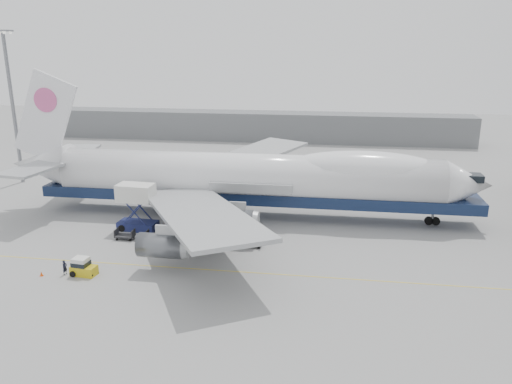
% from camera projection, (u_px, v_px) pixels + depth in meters
% --- Properties ---
extents(ground, '(260.00, 260.00, 0.00)m').
position_uv_depth(ground, '(231.00, 249.00, 58.80)').
color(ground, gray).
rests_on(ground, ground).
extents(apron_line, '(60.00, 0.15, 0.01)m').
position_uv_depth(apron_line, '(220.00, 270.00, 53.11)').
color(apron_line, gold).
rests_on(apron_line, ground).
extents(hangar, '(110.00, 8.00, 7.00)m').
position_uv_depth(hangar, '(246.00, 126.00, 125.62)').
color(hangar, slate).
rests_on(hangar, ground).
extents(floodlight_mast, '(2.40, 2.40, 25.43)m').
position_uv_depth(floodlight_mast, '(12.00, 100.00, 83.50)').
color(floodlight_mast, slate).
rests_on(floodlight_mast, ground).
extents(airliner, '(67.00, 55.30, 19.98)m').
position_uv_depth(airliner, '(252.00, 177.00, 68.50)').
color(airliner, white).
rests_on(airliner, ground).
extents(catering_truck, '(5.14, 3.73, 6.10)m').
position_uv_depth(catering_truck, '(137.00, 204.00, 63.99)').
color(catering_truck, navy).
rests_on(catering_truck, ground).
extents(baggage_tug, '(2.74, 1.66, 1.91)m').
position_uv_depth(baggage_tug, '(83.00, 267.00, 51.89)').
color(baggage_tug, gold).
rests_on(baggage_tug, ground).
extents(ground_worker, '(0.53, 0.67, 1.61)m').
position_uv_depth(ground_worker, '(65.00, 267.00, 51.97)').
color(ground_worker, black).
rests_on(ground_worker, ground).
extents(traffic_cone, '(0.35, 0.35, 0.52)m').
position_uv_depth(traffic_cone, '(41.00, 274.00, 51.82)').
color(traffic_cone, '#D9460B').
rests_on(traffic_cone, ground).
extents(dolly_0, '(2.30, 1.35, 1.30)m').
position_uv_depth(dolly_0, '(125.00, 235.00, 61.52)').
color(dolly_0, '#2D2D30').
rests_on(dolly_0, ground).
extents(dolly_1, '(2.30, 1.35, 1.30)m').
position_uv_depth(dolly_1, '(156.00, 237.00, 60.95)').
color(dolly_1, '#2D2D30').
rests_on(dolly_1, ground).
extents(dolly_2, '(2.30, 1.35, 1.30)m').
position_uv_depth(dolly_2, '(187.00, 239.00, 60.38)').
color(dolly_2, '#2D2D30').
rests_on(dolly_2, ground).
extents(dolly_3, '(2.30, 1.35, 1.30)m').
position_uv_depth(dolly_3, '(220.00, 241.00, 59.82)').
color(dolly_3, '#2D2D30').
rests_on(dolly_3, ground).
extents(dolly_4, '(2.30, 1.35, 1.30)m').
position_uv_depth(dolly_4, '(252.00, 242.00, 59.25)').
color(dolly_4, '#2D2D30').
rests_on(dolly_4, ground).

